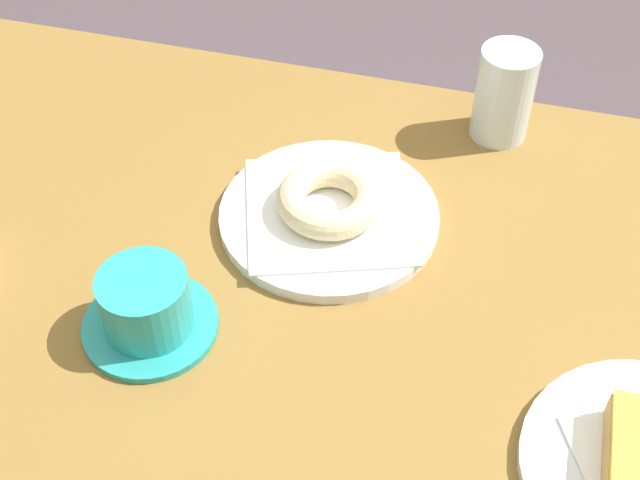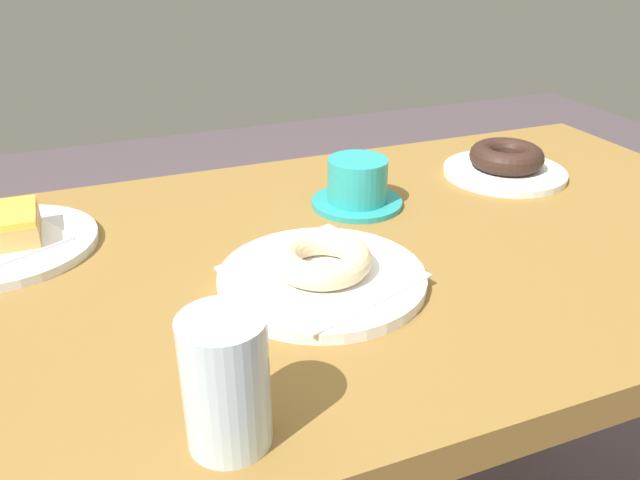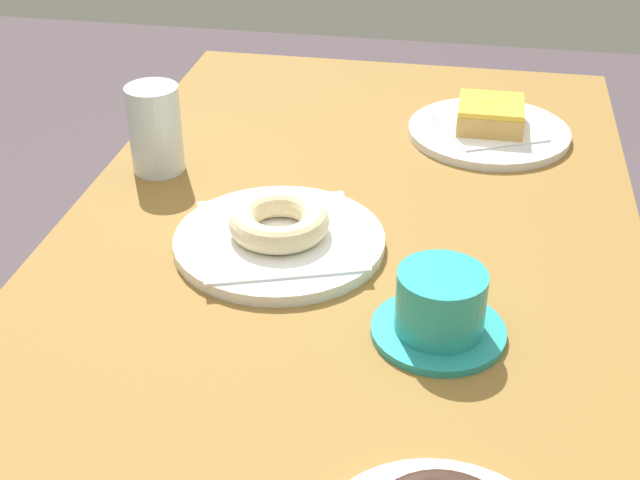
% 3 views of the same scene
% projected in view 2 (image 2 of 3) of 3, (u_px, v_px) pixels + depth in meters
% --- Properties ---
extents(table, '(1.29, 0.67, 0.76)m').
position_uv_depth(table, '(332.00, 304.00, 0.82)').
color(table, olive).
rests_on(table, ground_plane).
extents(plate_chocolate_ring, '(0.19, 0.19, 0.01)m').
position_uv_depth(plate_chocolate_ring, '(504.00, 172.00, 1.01)').
color(plate_chocolate_ring, white).
rests_on(plate_chocolate_ring, table).
extents(napkin_chocolate_ring, '(0.17, 0.17, 0.00)m').
position_uv_depth(napkin_chocolate_ring, '(505.00, 168.00, 1.01)').
color(napkin_chocolate_ring, white).
rests_on(napkin_chocolate_ring, plate_chocolate_ring).
extents(donut_chocolate_ring, '(0.12, 0.12, 0.04)m').
position_uv_depth(donut_chocolate_ring, '(506.00, 156.00, 1.00)').
color(donut_chocolate_ring, '#321E17').
rests_on(donut_chocolate_ring, napkin_chocolate_ring).
extents(plate_sugar_ring, '(0.24, 0.24, 0.01)m').
position_uv_depth(plate_sugar_ring, '(322.00, 278.00, 0.71)').
color(plate_sugar_ring, white).
rests_on(plate_sugar_ring, table).
extents(napkin_sugar_ring, '(0.22, 0.22, 0.00)m').
position_uv_depth(napkin_sugar_ring, '(322.00, 272.00, 0.71)').
color(napkin_sugar_ring, white).
rests_on(napkin_sugar_ring, plate_sugar_ring).
extents(donut_sugar_ring, '(0.11, 0.11, 0.03)m').
position_uv_depth(donut_sugar_ring, '(322.00, 259.00, 0.70)').
color(donut_sugar_ring, beige).
rests_on(donut_sugar_ring, napkin_sugar_ring).
extents(plate_glazed_square, '(0.22, 0.22, 0.01)m').
position_uv_depth(plate_glazed_square, '(4.00, 245.00, 0.79)').
color(plate_glazed_square, silver).
rests_on(plate_glazed_square, table).
extents(napkin_glazed_square, '(0.17, 0.17, 0.00)m').
position_uv_depth(napkin_glazed_square, '(3.00, 240.00, 0.78)').
color(napkin_glazed_square, white).
rests_on(napkin_glazed_square, plate_glazed_square).
extents(water_glass, '(0.07, 0.07, 0.11)m').
position_uv_depth(water_glass, '(226.00, 382.00, 0.47)').
color(water_glass, silver).
rests_on(water_glass, table).
extents(coffee_cup, '(0.13, 0.13, 0.07)m').
position_uv_depth(coffee_cup, '(357.00, 184.00, 0.90)').
color(coffee_cup, teal).
rests_on(coffee_cup, table).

